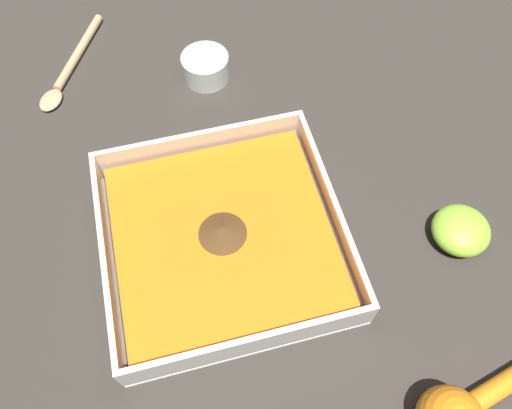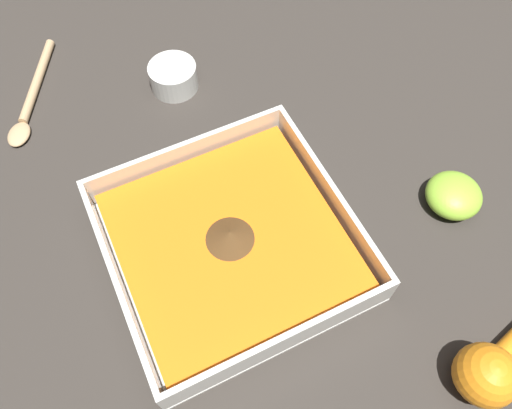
# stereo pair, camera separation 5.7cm
# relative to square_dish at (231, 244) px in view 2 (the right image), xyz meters

# --- Properties ---
(ground_plane) EXTENTS (4.00, 4.00, 0.00)m
(ground_plane) POSITION_rel_square_dish_xyz_m (0.01, -0.04, -0.02)
(ground_plane) COLOR #332D28
(square_dish) EXTENTS (0.26, 0.26, 0.05)m
(square_dish) POSITION_rel_square_dish_xyz_m (0.00, 0.00, 0.00)
(square_dish) COLOR silver
(square_dish) RESTS_ON ground_plane
(spice_bowl) EXTENTS (0.06, 0.06, 0.04)m
(spice_bowl) POSITION_rel_square_dish_xyz_m (0.26, -0.03, 0.00)
(spice_bowl) COLOR silver
(spice_bowl) RESTS_ON ground_plane
(lemon_squeezer) EXTENTS (0.08, 0.18, 0.06)m
(lemon_squeezer) POSITION_rel_square_dish_xyz_m (-0.23, -0.17, 0.01)
(lemon_squeezer) COLOR orange
(lemon_squeezer) RESTS_ON ground_plane
(lemon_half) EXTENTS (0.07, 0.07, 0.04)m
(lemon_half) POSITION_rel_square_dish_xyz_m (-0.06, -0.26, 0.00)
(lemon_half) COLOR #93CC38
(lemon_half) RESTS_ON ground_plane
(wooden_spoon) EXTENTS (0.18, 0.11, 0.01)m
(wooden_spoon) POSITION_rel_square_dish_xyz_m (0.32, 0.15, -0.01)
(wooden_spoon) COLOR tan
(wooden_spoon) RESTS_ON ground_plane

